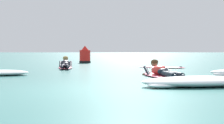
% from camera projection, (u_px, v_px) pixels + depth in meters
% --- Properties ---
extents(ground_plane, '(120.00, 120.00, 0.00)m').
position_uv_depth(ground_plane, '(106.00, 66.00, 17.54)').
color(ground_plane, '#387A75').
extents(surfer_near, '(1.05, 2.74, 0.55)m').
position_uv_depth(surfer_near, '(161.00, 73.00, 10.81)').
color(surfer_near, '#E54C66').
rests_on(surfer_near, ground).
extents(surfer_far, '(0.82, 2.76, 0.54)m').
position_uv_depth(surfer_far, '(65.00, 65.00, 15.56)').
color(surfer_far, '#E54C66').
rests_on(surfer_far, ground).
extents(drifting_surfboard, '(2.04, 1.31, 0.16)m').
position_uv_depth(drifting_surfboard, '(162.00, 67.00, 15.88)').
color(drifting_surfboard, '#E54C66').
rests_on(drifting_surfboard, ground).
extents(whitewater_front, '(1.78, 1.13, 0.17)m').
position_uv_depth(whitewater_front, '(1.00, 73.00, 11.57)').
color(whitewater_front, white).
rests_on(whitewater_front, ground).
extents(whitewater_mid_left, '(2.75, 1.58, 0.22)m').
position_uv_depth(whitewater_mid_left, '(200.00, 81.00, 8.25)').
color(whitewater_mid_left, white).
rests_on(whitewater_mid_left, ground).
extents(channel_marker_buoy, '(0.63, 0.63, 0.96)m').
position_uv_depth(channel_marker_buoy, '(85.00, 56.00, 21.34)').
color(channel_marker_buoy, red).
rests_on(channel_marker_buoy, ground).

